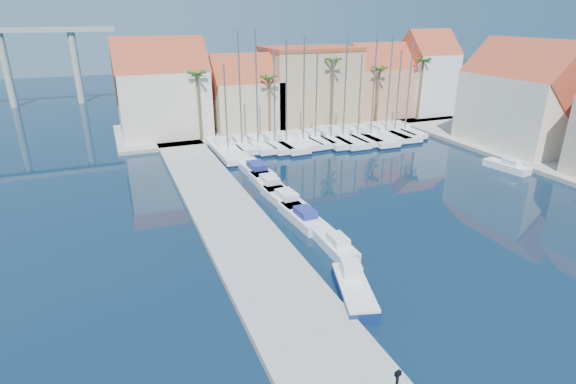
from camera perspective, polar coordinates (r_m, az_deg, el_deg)
name	(u,v)px	position (r m, az deg, el deg)	size (l,w,h in m)	color
ground	(438,300)	(30.22, 18.56, -12.89)	(260.00, 260.00, 0.00)	black
quay_west	(238,231)	(36.69, -6.33, -4.94)	(6.00, 77.00, 0.50)	gray
shore_north	(292,123)	(73.58, 0.51, 8.74)	(54.00, 16.00, 0.50)	gray
shore_east	(576,166)	(61.83, 32.76, 2.77)	(12.00, 60.00, 0.50)	gray
fishing_boat	(354,288)	(28.95, 8.33, -12.01)	(3.31, 5.73, 1.90)	navy
motorboat_west_0	(335,244)	(34.10, 6.00, -6.61)	(1.72, 5.15, 1.40)	white
motorboat_west_1	(303,216)	(38.42, 1.86, -3.11)	(2.28, 6.09, 1.40)	white
motorboat_west_2	(284,198)	(42.12, -0.48, -0.82)	(2.57, 6.65, 1.40)	white
motorboat_west_3	(268,183)	(46.08, -2.57, 1.17)	(2.16, 6.66, 1.40)	white
motorboat_west_4	(255,169)	(50.44, -4.19, 2.95)	(2.62, 7.46, 1.40)	white
motorboat_east_1	(507,166)	(57.11, 26.08, 3.00)	(2.49, 5.35, 1.40)	white
sailboat_0	(227,150)	(57.86, -7.80, 5.30)	(3.12, 11.75, 11.14)	white
sailboat_1	(241,145)	(59.71, -5.99, 6.01)	(2.20, 8.14, 14.81)	white
sailboat_2	(257,144)	(59.93, -4.01, 6.11)	(2.83, 8.97, 14.90)	white
sailboat_3	(273,144)	(60.10, -1.87, 6.15)	(2.65, 9.11, 12.66)	white
sailboat_4	(285,143)	(60.69, -0.43, 6.30)	(3.26, 10.61, 13.69)	white
sailboat_5	(302,140)	(61.66, 1.73, 6.58)	(2.79, 8.94, 14.30)	white
sailboat_6	(314,139)	(62.63, 3.28, 6.75)	(2.84, 9.04, 11.96)	white
sailboat_7	(329,139)	(62.89, 5.23, 6.73)	(3.00, 10.07, 11.35)	white
sailboat_8	(341,137)	(64.01, 6.70, 6.95)	(3.37, 11.95, 13.98)	white
sailboat_9	(355,136)	(64.84, 8.52, 7.04)	(3.00, 10.57, 11.74)	white
sailboat_10	(368,135)	(65.46, 10.12, 7.09)	(3.37, 11.88, 14.78)	white
sailboat_11	(383,133)	(67.07, 11.95, 7.32)	(3.13, 10.46, 14.20)	white
sailboat_12	(392,132)	(68.34, 13.08, 7.46)	(3.46, 11.24, 12.14)	white
sailboat_13	(403,130)	(69.64, 14.37, 7.64)	(2.84, 9.27, 13.33)	white
building_0	(163,92)	(66.46, -15.64, 12.10)	(12.30, 9.00, 13.50)	beige
building_1	(245,96)	(69.04, -5.43, 12.07)	(10.30, 8.00, 11.00)	#C4AB8A
building_2	(309,84)	(73.68, 2.75, 13.48)	(14.20, 10.20, 11.50)	tan
building_3	(377,84)	(78.62, 11.25, 13.32)	(10.30, 8.00, 12.00)	#B6755C
building_4	(426,75)	(82.92, 17.09, 13.99)	(8.30, 8.00, 14.00)	white
building_6	(523,99)	(65.86, 27.63, 10.39)	(9.00, 14.30, 13.50)	beige
palm_0	(197,76)	(61.81, -11.49, 14.19)	(2.60, 2.60, 10.15)	brown
palm_1	(269,80)	(64.54, -2.44, 14.03)	(2.60, 2.60, 9.15)	brown
palm_2	(333,63)	(68.32, 5.77, 15.95)	(2.60, 2.60, 11.15)	brown
palm_3	(380,71)	(72.50, 11.54, 14.84)	(2.60, 2.60, 9.65)	brown
palm_4	(423,63)	(77.06, 16.78, 15.46)	(2.60, 2.60, 10.65)	brown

